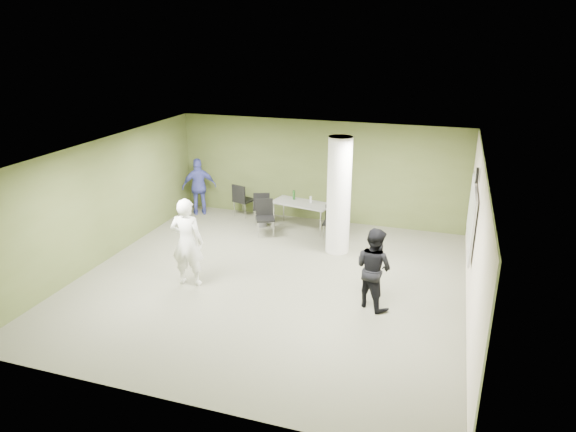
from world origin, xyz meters
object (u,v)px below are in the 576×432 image
(folding_table, at_px, (301,204))
(man_blue, at_px, (199,187))
(man_black, at_px, (374,268))
(woman_white, at_px, (187,242))
(chair_back_left, at_px, (242,198))

(folding_table, bearing_deg, man_blue, -172.96)
(folding_table, height_order, man_black, man_black)
(woman_white, bearing_deg, man_black, 176.61)
(man_blue, bearing_deg, chair_back_left, 156.57)
(woman_white, distance_m, man_blue, 4.42)
(folding_table, distance_m, man_black, 4.33)
(chair_back_left, bearing_deg, man_black, 154.08)
(chair_back_left, height_order, man_blue, man_blue)
(man_blue, bearing_deg, folding_table, 144.84)
(chair_back_left, relative_size, man_blue, 0.58)
(chair_back_left, distance_m, man_blue, 1.28)
(folding_table, height_order, chair_back_left, folding_table)
(chair_back_left, relative_size, woman_white, 0.51)
(woman_white, height_order, man_black, woman_white)
(woman_white, xyz_separation_m, man_black, (3.80, 0.26, -0.14))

